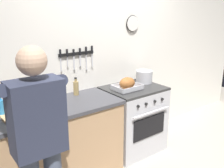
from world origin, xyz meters
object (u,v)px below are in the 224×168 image
Objects in this scene: bottle_dish_soap at (1,107)px; bottle_vinegar at (76,88)px; bottle_cooking_oil at (22,98)px; person_cook at (38,140)px; stock_pot at (144,77)px; cutting_board at (21,114)px; bottle_wine_red at (38,96)px; stove at (133,119)px; roasting_pan at (127,84)px.

bottle_vinegar is at bearing 7.45° from bottle_dish_soap.
bottle_dish_soap is 0.84× the size of bottle_cooking_oil.
person_cook reaches higher than bottle_vinegar.
stock_pot reaches higher than cutting_board.
person_cook reaches higher than stock_pot.
person_cook reaches higher than bottle_wine_red.
stock_pot is at bearing 17.73° from stove.
person_cook is at bearing -156.57° from stove.
bottle_dish_soap is (-1.50, 0.10, 0.02)m from roasting_pan.
bottle_vinegar is 1.02× the size of bottle_dish_soap.
bottle_dish_soap is at bearing -157.42° from bottle_cooking_oil.
bottle_wine_red is at bearing -164.96° from bottle_vinegar.
stove is 4.25× the size of bottle_dish_soap.
stock_pot is 0.63× the size of cutting_board.
roasting_pan is 1.09× the size of bottle_wine_red.
stock_pot is 0.71× the size of bottle_wine_red.
bottle_vinegar is at bearing 174.32° from stock_pot.
bottle_vinegar is at bearing 160.82° from roasting_pan.
bottle_dish_soap is at bearing 176.18° from roasting_pan.
bottle_vinegar is (0.81, 0.87, 0.04)m from person_cook.
bottle_wine_red is (-0.52, -0.14, 0.05)m from bottle_vinegar.
roasting_pan is 1.63× the size of bottle_vinegar.
stove is 0.54m from roasting_pan.
stove is 4.16× the size of bottle_vinegar.
bottle_vinegar is 0.89m from bottle_dish_soap.
roasting_pan is (-0.14, -0.03, 0.52)m from stove.
roasting_pan is 1.66× the size of bottle_dish_soap.
roasting_pan is (1.43, 0.65, 0.02)m from person_cook.
person_cook is 4.61× the size of cutting_board.
bottle_cooking_oil is (-1.40, 0.17, 0.55)m from stove.
bottle_cooking_oil is (0.08, 0.18, 0.10)m from cutting_board.
roasting_pan is 1.35m from cutting_board.
roasting_pan is 1.14m from bottle_wine_red.
roasting_pan is at bearing -8.86° from bottle_cooking_oil.
bottle_dish_soap is (-1.91, -0.01, 0.00)m from stock_pot.
person_cook is at bearing -133.10° from bottle_vinegar.
bottle_wine_red is 0.37m from bottle_dish_soap.
bottle_dish_soap reaches higher than stove.
cutting_board is at bearing -28.29° from bottle_dish_soap.
bottle_vinegar is (-1.03, 0.10, 0.00)m from stock_pot.
person_cook reaches higher than bottle_cooking_oil.
cutting_board is 1.43× the size of bottle_cooking_oil.
bottle_vinegar is at bearing 165.96° from stove.
person_cook is at bearing -97.12° from cutting_board.
stove is at bearing -14.04° from bottle_vinegar.
bottle_dish_soap is at bearing -172.55° from bottle_vinegar.
bottle_cooking_oil reaches higher than bottle_vinegar.
stove is 1.78m from person_cook.
bottle_wine_red reaches higher than roasting_pan.
roasting_pan is at bearing -19.18° from bottle_vinegar.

